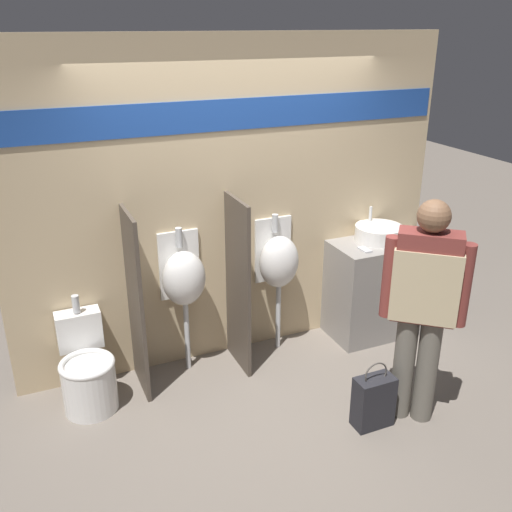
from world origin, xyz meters
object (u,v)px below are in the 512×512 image
person_in_vest (424,298)px  shopping_bag (373,401)px  urinal_near_counter (184,278)px  urinal_far (278,262)px  sink_basin (379,233)px  cell_phone (365,250)px  toilet (87,373)px

person_in_vest → shopping_bag: (-0.33, 0.02, -0.78)m
urinal_near_counter → urinal_far: size_ratio=1.00×
urinal_near_counter → person_in_vest: bearing=-44.1°
sink_basin → cell_phone: size_ratio=3.10×
urinal_near_counter → person_in_vest: (1.34, -1.30, 0.15)m
urinal_near_counter → shopping_bag: bearing=-51.6°
cell_phone → toilet: (-2.43, 0.03, -0.64)m
cell_phone → urinal_near_counter: (-1.58, 0.23, -0.08)m
cell_phone → urinal_near_counter: 1.60m
sink_basin → shopping_bag: sink_basin is taller
urinal_near_counter → toilet: size_ratio=1.48×
sink_basin → urinal_far: bearing=175.5°
person_in_vest → sink_basin: bearing=-71.1°
toilet → cell_phone: bearing=-0.8°
urinal_far → shopping_bag: (0.16, -1.28, -0.63)m
sink_basin → urinal_far: size_ratio=0.35×
toilet → urinal_far: bearing=6.6°
urinal_near_counter → urinal_far: bearing=0.0°
person_in_vest → shopping_bag: 0.85m
urinal_far → toilet: bearing=-173.4°
sink_basin → urinal_near_counter: 1.83m
urinal_far → person_in_vest: person_in_vest is taller
toilet → shopping_bag: 2.16m
cell_phone → urinal_far: (-0.72, 0.23, -0.08)m
cell_phone → shopping_bag: (-0.56, -1.05, -0.72)m
urinal_near_counter → cell_phone: bearing=-8.3°
urinal_far → sink_basin: bearing=-4.5°
sink_basin → urinal_near_counter: urinal_near_counter is taller
urinal_near_counter → toilet: (-0.85, -0.20, -0.56)m
shopping_bag → cell_phone: bearing=61.9°
sink_basin → cell_phone: bearing=-148.1°
sink_basin → urinal_near_counter: bearing=177.6°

